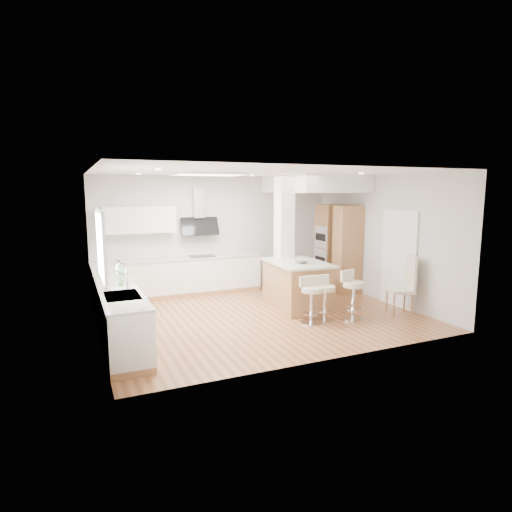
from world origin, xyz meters
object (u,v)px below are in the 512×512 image
dining_chair (405,283)px  bar_stool_b (324,296)px  peninsula (297,284)px  bar_stool_a (311,298)px  bar_stool_c (353,292)px

dining_chair → bar_stool_b: bearing=-169.8°
bar_stool_b → dining_chair: 1.75m
bar_stool_b → peninsula: bearing=90.0°
bar_stool_b → dining_chair: bearing=-8.8°
bar_stool_b → dining_chair: size_ratio=0.73×
peninsula → dining_chair: 2.17m
peninsula → dining_chair: (1.72, -1.32, 0.14)m
bar_stool_a → bar_stool_b: bearing=1.2°
peninsula → bar_stool_b: peninsula is taller
bar_stool_b → dining_chair: (1.72, -0.27, 0.15)m
bar_stool_b → bar_stool_c: (0.53, -0.15, 0.04)m
dining_chair → peninsula: bearing=161.7°
bar_stool_a → bar_stool_c: 0.86m
bar_stool_c → dining_chair: (1.19, -0.12, 0.10)m
bar_stool_c → peninsula: bearing=98.0°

